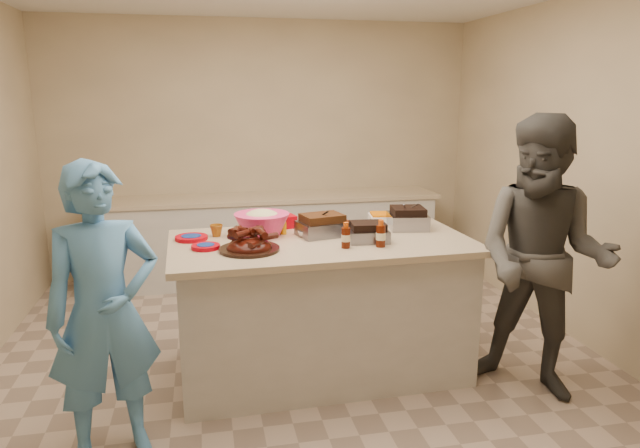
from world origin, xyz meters
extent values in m
cube|color=#47230F|center=(0.16, 0.16, 0.97)|extent=(0.37, 0.31, 0.10)
cube|color=black|center=(0.43, -0.05, 0.97)|extent=(0.28, 0.24, 0.08)
cube|color=gray|center=(0.82, 0.24, 0.97)|extent=(0.31, 0.31, 0.11)
cylinder|color=silver|center=(0.30, 0.40, 0.97)|extent=(0.33, 0.33, 0.05)
cube|color=orange|center=(0.75, 0.47, 0.97)|extent=(0.31, 0.25, 0.08)
cylinder|color=#451103|center=(0.24, -0.19, 0.97)|extent=(0.06, 0.06, 0.17)
cylinder|color=#451103|center=(0.47, -0.21, 0.97)|extent=(0.06, 0.06, 0.18)
cylinder|color=#F9AC05|center=(-0.10, 0.26, 0.97)|extent=(0.04, 0.04, 0.12)
imported|color=silver|center=(0.06, 0.15, 0.97)|extent=(0.15, 0.05, 0.15)
cylinder|color=#A8000C|center=(-0.74, 0.22, 0.97)|extent=(0.23, 0.23, 0.03)
cylinder|color=#A8000C|center=(-0.65, -0.03, 0.97)|extent=(0.19, 0.19, 0.03)
imported|color=#935210|center=(-0.57, 0.29, 0.97)|extent=(0.09, 0.09, 0.09)
cube|color=#A8000C|center=(-0.08, 0.45, 0.97)|extent=(0.21, 0.17, 0.09)
imported|color=#4B4944|center=(1.45, -0.53, 0.00)|extent=(1.91, 1.93, 0.69)
camera|label=1|loc=(-0.64, -3.65, 1.94)|focal=32.00mm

